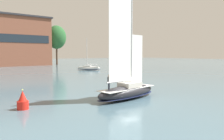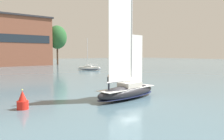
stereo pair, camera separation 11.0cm
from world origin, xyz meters
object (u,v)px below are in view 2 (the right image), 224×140
object	(u,v)px
tree_shore_left	(57,37)
sailboat_main	(127,90)
channel_buoy	(23,101)
sailboat_moored_near_marina	(89,68)

from	to	relation	value
tree_shore_left	sailboat_main	size ratio (longest dim) A/B	1.46
tree_shore_left	sailboat_main	xyz separation A→B (m)	(-26.53, -80.97, -12.21)
tree_shore_left	sailboat_main	bearing A→B (deg)	-108.14
sailboat_main	channel_buoy	distance (m)	11.69
sailboat_main	sailboat_moored_near_marina	world-z (taller)	sailboat_main
sailboat_moored_near_marina	channel_buoy	xyz separation A→B (m)	(-31.57, -38.96, 0.08)
tree_shore_left	sailboat_moored_near_marina	size ratio (longest dim) A/B	1.83
sailboat_main	sailboat_moored_near_marina	xyz separation A→B (m)	(20.13, 41.32, -0.33)
sailboat_main	channel_buoy	world-z (taller)	sailboat_main
tree_shore_left	channel_buoy	distance (m)	88.18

